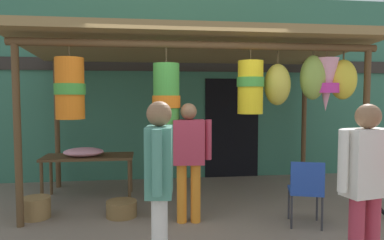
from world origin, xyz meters
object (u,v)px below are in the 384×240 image
at_px(wicker_basket_spare, 36,208).
at_px(customer_foreground, 366,179).
at_px(display_table, 89,160).
at_px(folding_chair, 306,187).
at_px(wicker_basket_by_table, 122,209).
at_px(passerby_at_right, 189,153).
at_px(vendor_in_orange, 160,177).
at_px(flower_heap_on_table, 84,152).

xyz_separation_m(wicker_basket_spare, customer_foreground, (3.37, -2.10, 0.78)).
height_order(display_table, folding_chair, folding_chair).
height_order(display_table, wicker_basket_by_table, display_table).
relative_size(folding_chair, customer_foreground, 0.53).
relative_size(display_table, wicker_basket_spare, 3.73).
bearing_deg(passerby_at_right, wicker_basket_spare, 168.23).
distance_m(folding_chair, passerby_at_right, 1.54).
relative_size(customer_foreground, passerby_at_right, 1.01).
distance_m(display_table, vendor_in_orange, 2.97).
relative_size(wicker_basket_spare, vendor_in_orange, 0.24).
distance_m(wicker_basket_by_table, wicker_basket_spare, 1.15).
xyz_separation_m(wicker_basket_spare, vendor_in_orange, (1.60, -1.86, 0.80)).
relative_size(vendor_in_orange, customer_foreground, 1.01).
bearing_deg(wicker_basket_spare, passerby_at_right, -11.77).
distance_m(display_table, wicker_basket_spare, 1.16).
relative_size(folding_chair, passerby_at_right, 0.54).
xyz_separation_m(display_table, folding_chair, (2.91, -1.67, -0.11)).
height_order(wicker_basket_by_table, vendor_in_orange, vendor_in_orange).
bearing_deg(wicker_basket_spare, vendor_in_orange, -49.41).
relative_size(wicker_basket_by_table, passerby_at_right, 0.27).
bearing_deg(folding_chair, customer_foreground, -94.04).
height_order(wicker_basket_spare, vendor_in_orange, vendor_in_orange).
bearing_deg(vendor_in_orange, display_table, 110.61).
bearing_deg(folding_chair, vendor_in_orange, -149.79).
bearing_deg(wicker_basket_spare, flower_heap_on_table, 58.41).
bearing_deg(customer_foreground, vendor_in_orange, 172.42).
bearing_deg(passerby_at_right, wicker_basket_by_table, 159.03).
bearing_deg(folding_chair, passerby_at_right, 166.15).
distance_m(folding_chair, customer_foreground, 1.39).
height_order(vendor_in_orange, customer_foreground, vendor_in_orange).
bearing_deg(display_table, passerby_at_right, -41.94).
relative_size(folding_chair, vendor_in_orange, 0.53).
height_order(flower_heap_on_table, vendor_in_orange, vendor_in_orange).
bearing_deg(wicker_basket_spare, folding_chair, -12.64).
height_order(folding_chair, wicker_basket_by_table, folding_chair).
distance_m(vendor_in_orange, passerby_at_right, 1.50).
bearing_deg(wicker_basket_by_table, vendor_in_orange, -75.65).
bearing_deg(passerby_at_right, customer_foreground, -51.29).
bearing_deg(wicker_basket_by_table, passerby_at_right, -20.97).
xyz_separation_m(vendor_in_orange, passerby_at_right, (0.43, 1.44, -0.03)).
bearing_deg(vendor_in_orange, folding_chair, 30.21).
xyz_separation_m(display_table, wicker_basket_spare, (-0.56, -0.90, -0.48)).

